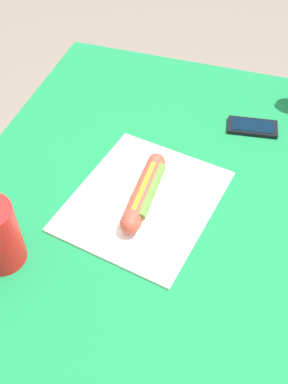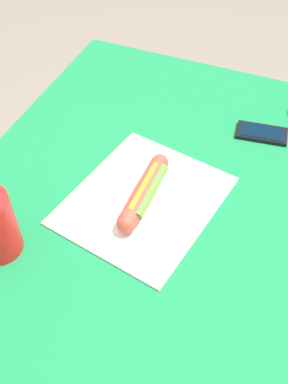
# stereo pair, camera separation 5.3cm
# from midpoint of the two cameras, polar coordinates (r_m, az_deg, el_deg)

# --- Properties ---
(ground_plane) EXTENTS (6.00, 6.00, 0.00)m
(ground_plane) POSITION_cam_midpoint_polar(r_m,az_deg,el_deg) (1.61, -0.60, -19.55)
(ground_plane) COLOR #6B6056
(ground_plane) RESTS_ON ground
(dining_table) EXTENTS (1.14, 0.83, 0.75)m
(dining_table) POSITION_cam_midpoint_polar(r_m,az_deg,el_deg) (1.07, -0.86, -6.95)
(dining_table) COLOR brown
(dining_table) RESTS_ON ground
(paper_wrapper) EXTENTS (0.38, 0.34, 0.01)m
(paper_wrapper) POSITION_cam_midpoint_polar(r_m,az_deg,el_deg) (0.97, -1.57, -1.12)
(paper_wrapper) COLOR white
(paper_wrapper) RESTS_ON dining_table
(hot_dog) EXTENTS (0.22, 0.05, 0.05)m
(hot_dog) POSITION_cam_midpoint_polar(r_m,az_deg,el_deg) (0.95, -1.55, -0.03)
(hot_dog) COLOR #DBB26B
(hot_dog) RESTS_ON paper_wrapper
(cell_phone) EXTENTS (0.08, 0.13, 0.01)m
(cell_phone) POSITION_cam_midpoint_polar(r_m,az_deg,el_deg) (1.16, 12.02, 7.86)
(cell_phone) COLOR black
(cell_phone) RESTS_ON dining_table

